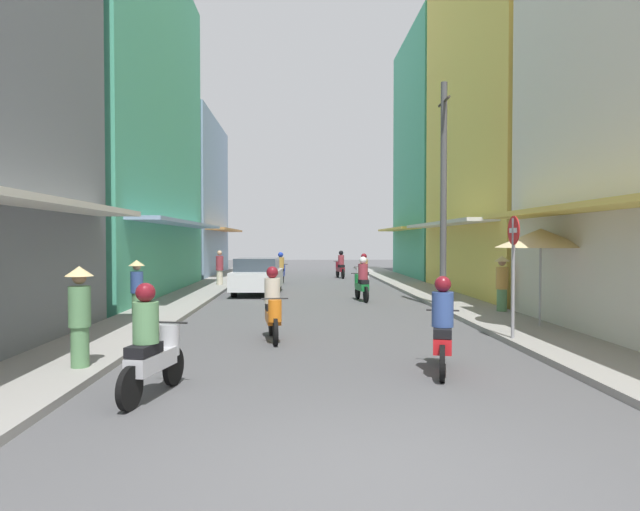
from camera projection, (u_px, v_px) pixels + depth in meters
The scene contains 22 objects.
ground_plane at pixel (315, 300), 20.15m from camera, with size 84.23×84.23×0.00m, color #4C4C4F.
sidewalk_left at pixel (186, 299), 19.97m from camera, with size 1.90×46.29×0.12m, color gray.
sidewalk_right at pixel (442, 298), 20.33m from camera, with size 1.90×46.29×0.12m, color gray.
building_left_mid at pixel (93, 122), 21.55m from camera, with size 7.05×13.26×13.52m.
building_left_far at pixel (168, 198), 33.98m from camera, with size 7.05×10.16×9.48m.
building_right_mid at pixel (534, 87), 21.74m from camera, with size 7.05×10.52×16.29m.
building_right_far at pixel (459, 157), 31.94m from camera, with size 7.05×9.06×13.87m.
motorbike_red at pixel (443, 329), 8.99m from camera, with size 0.67×1.77×1.58m.
motorbike_blue at pixel (281, 270), 27.56m from camera, with size 0.55×1.81×1.58m.
motorbike_white at pixel (363, 273), 24.73m from camera, with size 0.57×1.80×1.58m.
motorbike_maroon at pixel (340, 266), 31.82m from camera, with size 0.59×1.80×1.58m.
motorbike_orange at pixel (273, 307), 11.94m from camera, with size 0.55×1.81×1.58m.
motorbike_green at pixel (362, 281), 19.75m from camera, with size 0.55×1.81×1.58m.
motorbike_silver at pixel (152, 346), 7.57m from camera, with size 0.64×1.78×1.58m.
parked_car at pixel (258, 276), 22.21m from camera, with size 1.92×4.17×1.45m.
pedestrian_crossing at pixel (502, 282), 15.93m from camera, with size 0.44×0.44×1.70m.
pedestrian_far at pixel (220, 269), 25.51m from camera, with size 0.34×0.34×1.69m.
pedestrian_foreground at pixel (137, 285), 15.32m from camera, with size 0.44×0.44×1.61m.
pedestrian_midway at pixel (80, 314), 8.86m from camera, with size 0.44×0.44×1.73m.
vendor_umbrella at pixel (541, 238), 13.11m from camera, with size 2.09×2.09×2.43m.
utility_pole at pixel (444, 193), 17.42m from camera, with size 0.20×1.20×7.08m.
street_sign_no_entry at pixel (513, 261), 11.50m from camera, with size 0.07×0.60×2.65m.
Camera 1 is at (-0.60, -4.95, 2.14)m, focal length 31.29 mm.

